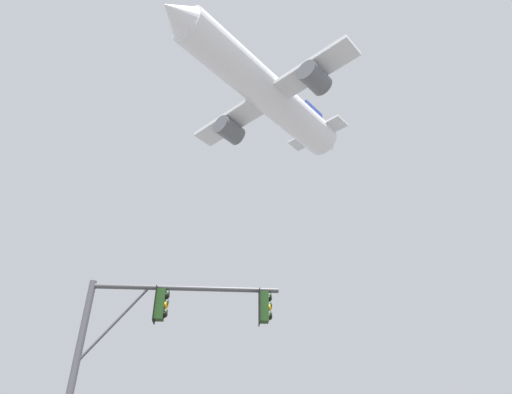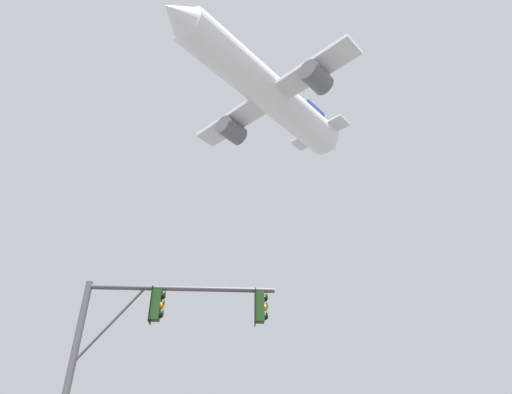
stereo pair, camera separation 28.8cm
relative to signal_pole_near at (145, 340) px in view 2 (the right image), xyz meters
The scene contains 2 objects.
signal_pole_near is the anchor object (origin of this frame).
airplane 43.67m from the signal_pole_near, 82.72° to the left, with size 22.24×25.92×8.31m.
Camera 2 is at (-0.06, -5.56, 1.74)m, focal length 30.78 mm.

